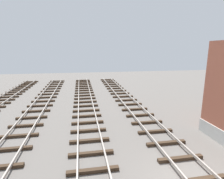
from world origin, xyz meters
TOP-DOWN VIEW (x-y plane):
  - track_near_building at (0.50, -0.00)m, footprint 2.50×56.64m

SIDE VIEW (x-z plane):
  - track_near_building at x=0.50m, z-range -0.03..0.29m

